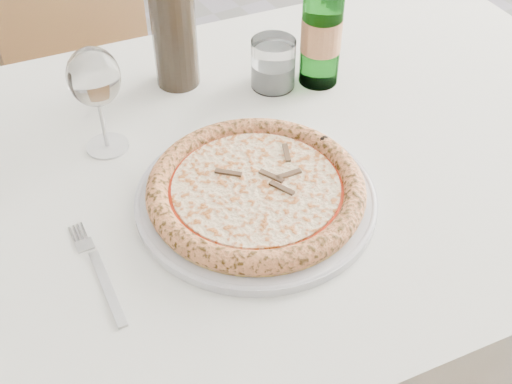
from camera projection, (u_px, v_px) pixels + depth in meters
floor at (153, 347)px, 1.65m from camera, size 5.00×6.00×0.02m
dining_table at (225, 204)px, 1.06m from camera, size 1.57×1.04×0.76m
chair_far at (98, 69)px, 1.62m from camera, size 0.46×0.46×0.93m
plate at (256, 198)px, 0.93m from camera, size 0.35×0.35×0.02m
pizza at (256, 189)px, 0.92m from camera, size 0.32×0.32×0.03m
fork at (100, 273)px, 0.83m from camera, size 0.02×0.19×0.00m
wine_glass at (94, 79)px, 0.94m from camera, size 0.08×0.08×0.18m
tumbler at (273, 67)px, 1.14m from camera, size 0.08×0.08×0.09m
beer_bottle at (322, 25)px, 1.10m from camera, size 0.07×0.07×0.28m
wine_bottle at (172, 14)px, 1.08m from camera, size 0.08×0.08×0.32m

